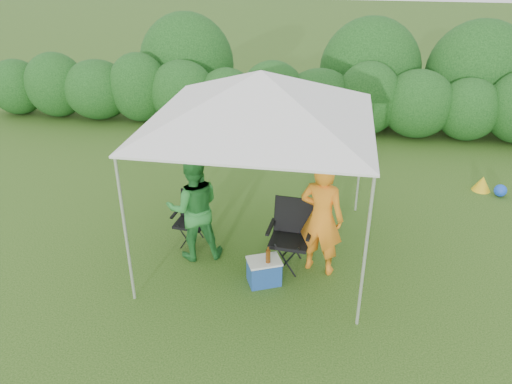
% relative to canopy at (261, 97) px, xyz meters
% --- Properties ---
extents(ground, '(70.00, 70.00, 0.00)m').
position_rel_canopy_xyz_m(ground, '(0.00, -0.50, -2.46)').
color(ground, '#3A5E1E').
extents(hedge, '(16.74, 1.53, 1.80)m').
position_rel_canopy_xyz_m(hedge, '(0.10, 5.50, -1.63)').
color(hedge, '#1E531B').
rests_on(hedge, ground).
extents(canopy, '(3.10, 3.10, 2.83)m').
position_rel_canopy_xyz_m(canopy, '(0.00, 0.00, 0.00)').
color(canopy, silver).
rests_on(canopy, ground).
extents(chair_right, '(0.67, 0.61, 1.02)m').
position_rel_canopy_xyz_m(chair_right, '(0.51, -0.30, -1.89)').
color(chair_right, black).
rests_on(chair_right, ground).
extents(chair_left, '(0.56, 0.51, 0.84)m').
position_rel_canopy_xyz_m(chair_left, '(-1.10, 0.05, -1.99)').
color(chair_left, black).
rests_on(chair_left, ground).
extents(man, '(0.73, 0.58, 1.75)m').
position_rel_canopy_xyz_m(man, '(0.94, -0.40, -1.59)').
color(man, orange).
rests_on(man, ground).
extents(woman, '(0.98, 0.87, 1.67)m').
position_rel_canopy_xyz_m(woman, '(-0.94, -0.35, -1.63)').
color(woman, '#297F33').
rests_on(woman, ground).
extents(cooler, '(0.56, 0.49, 0.39)m').
position_rel_canopy_xyz_m(cooler, '(0.20, -0.86, -2.27)').
color(cooler, '#214B98').
rests_on(cooler, ground).
extents(bottle, '(0.07, 0.07, 0.25)m').
position_rel_canopy_xyz_m(bottle, '(0.26, -0.90, -1.95)').
color(bottle, '#592D0C').
rests_on(bottle, cooler).
extents(lawn_toy, '(0.58, 0.49, 0.29)m').
position_rel_canopy_xyz_m(lawn_toy, '(3.99, 2.66, -2.32)').
color(lawn_toy, gold).
rests_on(lawn_toy, ground).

